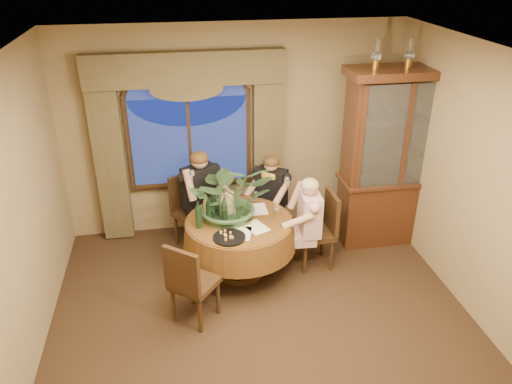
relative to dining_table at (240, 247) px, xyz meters
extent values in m
plane|color=black|center=(0.12, -1.25, -0.38)|extent=(5.00, 5.00, 0.00)
plane|color=olive|center=(0.12, 1.25, 1.02)|extent=(4.50, 0.00, 4.50)
plane|color=olive|center=(2.37, -1.25, 1.02)|extent=(0.00, 5.00, 5.00)
plane|color=white|center=(0.12, -1.25, 2.42)|extent=(5.00, 5.00, 0.00)
cube|color=#4B4228|center=(-1.51, 1.13, 0.80)|extent=(0.38, 0.14, 2.32)
cube|color=#4B4228|center=(0.55, 1.13, 0.80)|extent=(0.38, 0.14, 2.32)
cylinder|color=maroon|center=(0.00, 0.00, 0.00)|extent=(1.40, 1.40, 0.75)
cube|color=#361C12|center=(2.10, 0.50, 0.79)|extent=(1.44, 0.57, 2.33)
cube|color=black|center=(0.94, 0.04, 0.10)|extent=(0.44, 0.44, 0.96)
cube|color=black|center=(0.43, 0.77, 0.10)|extent=(0.57, 0.57, 0.96)
cube|color=black|center=(-0.50, 0.76, 0.10)|extent=(0.58, 0.58, 0.96)
cube|color=black|center=(-0.58, -0.72, 0.10)|extent=(0.59, 0.59, 0.96)
imported|color=#375B35|center=(-0.08, 0.11, 1.00)|extent=(0.97, 1.08, 0.84)
imported|color=#4E5528|center=(0.06, -0.07, 0.40)|extent=(0.15, 0.15, 0.05)
cylinder|color=black|center=(-0.16, -0.38, 0.39)|extent=(0.36, 0.36, 0.02)
cylinder|color=tan|center=(-0.18, 0.08, 0.54)|extent=(0.07, 0.07, 0.33)
cylinder|color=black|center=(-0.28, 0.16, 0.54)|extent=(0.07, 0.07, 0.33)
cylinder|color=black|center=(-0.34, 0.00, 0.54)|extent=(0.07, 0.07, 0.33)
cylinder|color=black|center=(-0.47, -0.09, 0.54)|extent=(0.07, 0.07, 0.33)
cylinder|color=tan|center=(-0.37, 0.06, 0.54)|extent=(0.07, 0.07, 0.33)
cylinder|color=black|center=(-0.17, -0.04, 0.54)|extent=(0.07, 0.07, 0.33)
cube|color=white|center=(0.17, -0.20, 0.38)|extent=(0.31, 0.36, 0.00)
cube|color=white|center=(0.26, 0.22, 0.38)|extent=(0.21, 0.30, 0.00)
cube|color=white|center=(-0.02, -0.30, 0.38)|extent=(0.28, 0.34, 0.00)
camera|label=1|loc=(-0.67, -5.00, 3.28)|focal=35.00mm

